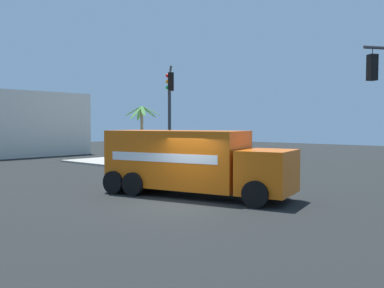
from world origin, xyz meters
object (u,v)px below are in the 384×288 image
Objects in this scene: delivery_truck at (191,162)px; vending_machine_red at (205,149)px; traffic_light_secondary at (170,105)px; palm_tree_far at (142,121)px.

delivery_truck is 4.55× the size of vending_machine_red.
traffic_light_secondary reaches higher than vending_machine_red.
vending_machine_red is (12.60, 9.69, -0.39)m from delivery_truck.
palm_tree_far is (-0.47, 7.03, 2.22)m from vending_machine_red.
palm_tree_far is at bearing 93.82° from vending_machine_red.
palm_tree_far is (7.70, 11.09, -0.89)m from traffic_light_secondary.
delivery_truck is 1.38× the size of traffic_light_secondary.
palm_tree_far is at bearing 54.04° from delivery_truck.
traffic_light_secondary is 13.53m from palm_tree_far.
vending_machine_red is 0.41× the size of palm_tree_far.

